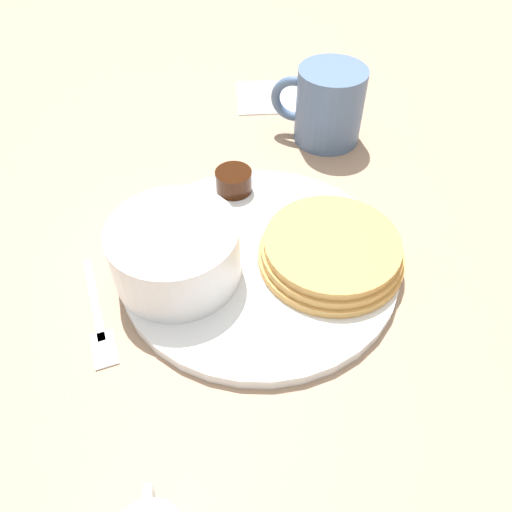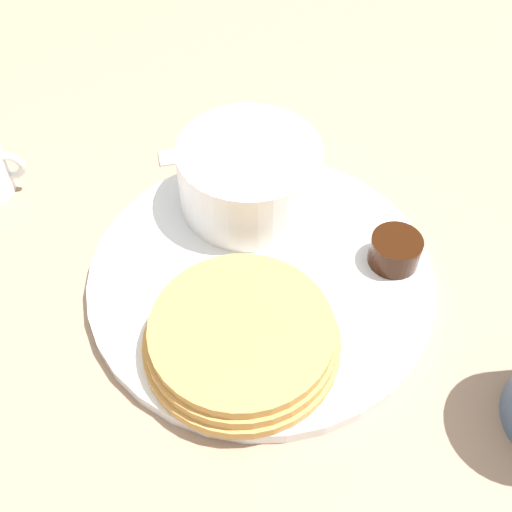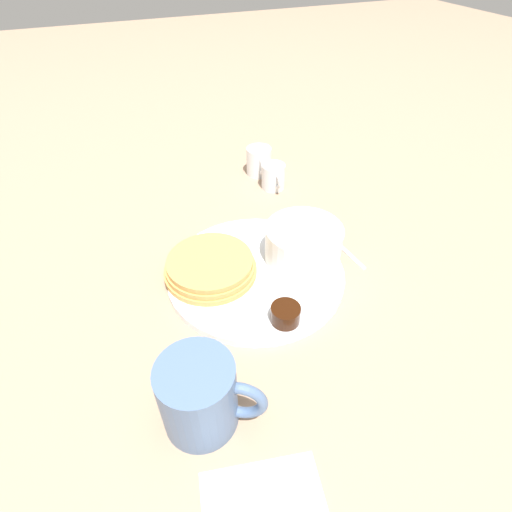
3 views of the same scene
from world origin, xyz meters
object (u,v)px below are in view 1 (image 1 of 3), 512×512
(fork, at_px, (99,320))
(bowl, at_px, (175,250))
(coffee_mug, at_px, (327,105))
(plate, at_px, (259,261))

(fork, bearing_deg, bowl, 19.90)
(coffee_mug, height_order, fork, coffee_mug)
(plate, height_order, coffee_mug, coffee_mug)
(plate, bearing_deg, bowl, 179.37)
(coffee_mug, xyz_separation_m, fork, (-0.30, -0.22, -0.04))
(plate, xyz_separation_m, coffee_mug, (0.14, 0.19, 0.04))
(plate, distance_m, fork, 0.16)
(coffee_mug, bearing_deg, plate, -126.24)
(bowl, bearing_deg, coffee_mug, 40.86)
(plate, xyz_separation_m, bowl, (-0.08, 0.00, 0.04))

